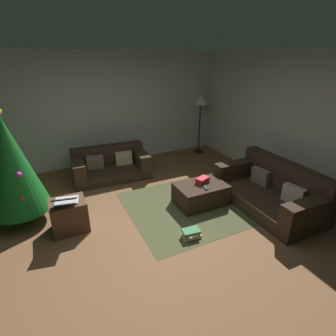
{
  "coord_description": "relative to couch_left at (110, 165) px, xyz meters",
  "views": [
    {
      "loc": [
        -1.19,
        -3.12,
        2.52
      ],
      "look_at": [
        0.58,
        0.52,
        0.75
      ],
      "focal_mm": 28.2,
      "sensor_mm": 36.0,
      "label": 1
    }
  ],
  "objects": [
    {
      "name": "couch_left",
      "position": [
        0.0,
        0.0,
        0.0
      ],
      "size": [
        1.63,
        0.95,
        0.64
      ],
      "rotation": [
        0.0,
        0.0,
        3.09
      ],
      "color": "#332319",
      "rests_on": "ground_plane"
    },
    {
      "name": "side_table",
      "position": [
        -1.06,
        -1.64,
        -0.01
      ],
      "size": [
        0.52,
        0.44,
        0.49
      ],
      "primitive_type": "cube",
      "color": "#4C3323",
      "rests_on": "ground_plane"
    },
    {
      "name": "tv_remote",
      "position": [
        1.16,
        -2.02,
        0.13
      ],
      "size": [
        0.11,
        0.17,
        0.02
      ],
      "primitive_type": "cube",
      "rotation": [
        0.0,
        0.0,
        -0.38
      ],
      "color": "black",
      "rests_on": "ottoman"
    },
    {
      "name": "corner_partition",
      "position": [
        3.14,
        -2.24,
        1.04
      ],
      "size": [
        0.12,
        6.4,
        2.6
      ],
      "primitive_type": "cube",
      "color": "#B5B0AB",
      "rests_on": "ground_plane"
    },
    {
      "name": "couch_right",
      "position": [
        2.26,
        -2.48,
        0.03
      ],
      "size": [
        1.03,
        1.91,
        0.78
      ],
      "rotation": [
        0.0,
        0.0,
        1.55
      ],
      "color": "#332319",
      "rests_on": "ground_plane"
    },
    {
      "name": "ground_plane",
      "position": [
        0.0,
        -2.24,
        -0.26
      ],
      "size": [
        6.4,
        6.4,
        0.0
      ],
      "primitive_type": "plane",
      "color": "brown"
    },
    {
      "name": "christmas_tree",
      "position": [
        -1.71,
        -1.08,
        0.73
      ],
      "size": [
        0.9,
        0.9,
        1.83
      ],
      "color": "brown",
      "rests_on": "ground_plane"
    },
    {
      "name": "book_stack",
      "position": [
        0.51,
        -2.65,
        -0.19
      ],
      "size": [
        0.28,
        0.22,
        0.13
      ],
      "color": "beige",
      "rests_on": "ground_plane"
    },
    {
      "name": "laptop",
      "position": [
        -1.08,
        -1.71,
        0.29
      ],
      "size": [
        0.41,
        0.48,
        0.2
      ],
      "color": "silver",
      "rests_on": "side_table"
    },
    {
      "name": "ottoman",
      "position": [
        1.16,
        -1.87,
        -0.07
      ],
      "size": [
        0.89,
        0.61,
        0.38
      ],
      "primitive_type": "cube",
      "color": "#332319",
      "rests_on": "ground_plane"
    },
    {
      "name": "corner_lamp",
      "position": [
        2.58,
        0.47,
        1.05
      ],
      "size": [
        0.36,
        0.36,
        1.54
      ],
      "color": "black",
      "rests_on": "ground_plane"
    },
    {
      "name": "gift_box",
      "position": [
        1.22,
        -1.82,
        0.17
      ],
      "size": [
        0.27,
        0.22,
        0.1
      ],
      "primitive_type": "cube",
      "rotation": [
        0.0,
        0.0,
        0.35
      ],
      "color": "red",
      "rests_on": "ottoman"
    },
    {
      "name": "area_rug",
      "position": [
        1.16,
        -1.87,
        -0.25
      ],
      "size": [
        2.6,
        2.0,
        0.01
      ],
      "primitive_type": "cube",
      "color": "#424428",
      "rests_on": "ground_plane"
    },
    {
      "name": "rear_partition",
      "position": [
        0.0,
        0.9,
        1.04
      ],
      "size": [
        6.4,
        0.12,
        2.6
      ],
      "primitive_type": "cube",
      "color": "#BCB7B2",
      "rests_on": "ground_plane"
    }
  ]
}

